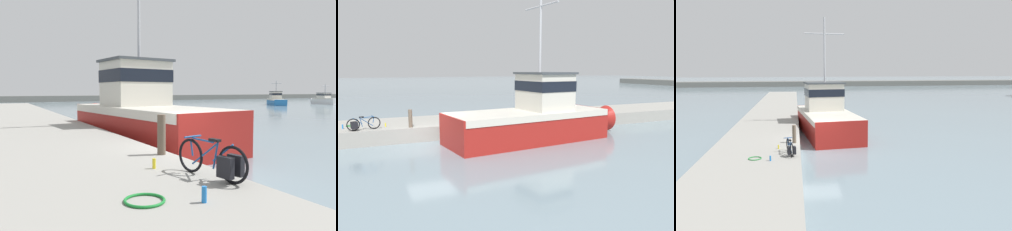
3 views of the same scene
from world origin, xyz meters
The scene contains 11 objects.
ground_plane centered at (0.00, 0.00, 0.00)m, with size 320.00×320.00×0.00m, color gray.
dock_pier centered at (-3.64, 0.00, 0.44)m, with size 4.82×80.00×0.87m, color gray.
far_shoreline centered at (30.00, 72.77, 0.69)m, with size 180.00×5.00×1.37m, color slate.
fishing_boat_main centered at (0.92, 6.08, 1.42)m, with size 4.53×11.55×9.07m.
boat_green_anchored centered at (39.41, 34.35, 0.94)m, with size 5.71×7.40×4.36m.
boat_red_outer centered at (50.94, 32.95, 0.88)m, with size 2.49×5.83×3.88m.
bicycle_touring centered at (-1.74, -3.44, 1.22)m, with size 0.63×1.76×0.76m.
mooring_post centered at (-1.55, -0.81, 1.39)m, with size 0.22×0.22×1.04m, color brown.
hose_coil centered at (-3.43, -3.94, 0.89)m, with size 0.63×0.63×0.04m, color #197A2D.
water_bottle_on_curb centered at (-2.67, -4.39, 0.99)m, with size 0.08×0.08×0.25m, color blue.
water_bottle_by_bike centered at (-2.40, -2.12, 0.98)m, with size 0.07×0.07×0.22m, color yellow.
Camera 1 is at (-5.37, -8.32, 2.52)m, focal length 35.00 mm.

